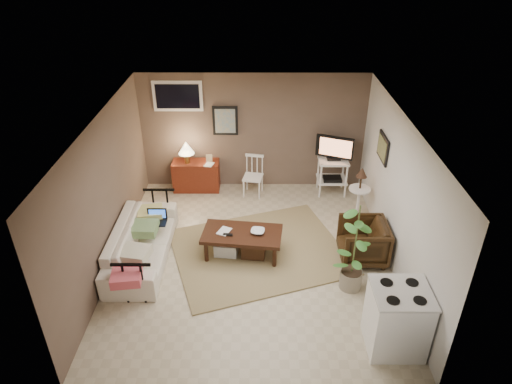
{
  "coord_description": "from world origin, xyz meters",
  "views": [
    {
      "loc": [
        0.1,
        -6.02,
        4.77
      ],
      "look_at": [
        0.07,
        0.35,
        1.06
      ],
      "focal_mm": 32.0,
      "sensor_mm": 36.0,
      "label": 1
    }
  ],
  "objects_px": {
    "potted_plant": "(355,245)",
    "stove": "(397,319)",
    "red_console": "(195,173)",
    "side_table": "(360,187)",
    "sofa": "(141,237)",
    "spindle_chair": "(253,177)",
    "coffee_table": "(242,242)",
    "tv_stand": "(333,164)",
    "armchair": "(363,240)"
  },
  "relations": [
    {
      "from": "side_table",
      "to": "coffee_table",
      "type": "bearing_deg",
      "value": -151.56
    },
    {
      "from": "tv_stand",
      "to": "side_table",
      "type": "xyz_separation_m",
      "value": [
        0.36,
        -0.94,
        -0.01
      ]
    },
    {
      "from": "sofa",
      "to": "side_table",
      "type": "relative_size",
      "value": 2.02
    },
    {
      "from": "tv_stand",
      "to": "potted_plant",
      "type": "bearing_deg",
      "value": -91.99
    },
    {
      "from": "tv_stand",
      "to": "stove",
      "type": "bearing_deg",
      "value": -86.27
    },
    {
      "from": "red_console",
      "to": "coffee_table",
      "type": "bearing_deg",
      "value": -65.38
    },
    {
      "from": "coffee_table",
      "to": "spindle_chair",
      "type": "bearing_deg",
      "value": 85.25
    },
    {
      "from": "sofa",
      "to": "red_console",
      "type": "height_order",
      "value": "red_console"
    },
    {
      "from": "coffee_table",
      "to": "tv_stand",
      "type": "height_order",
      "value": "tv_stand"
    },
    {
      "from": "coffee_table",
      "to": "side_table",
      "type": "xyz_separation_m",
      "value": [
        2.13,
        1.15,
        0.38
      ]
    },
    {
      "from": "coffee_table",
      "to": "stove",
      "type": "bearing_deg",
      "value": -42.9
    },
    {
      "from": "coffee_table",
      "to": "armchair",
      "type": "relative_size",
      "value": 1.79
    },
    {
      "from": "red_console",
      "to": "spindle_chair",
      "type": "xyz_separation_m",
      "value": [
        1.19,
        -0.2,
        0.01
      ]
    },
    {
      "from": "spindle_chair",
      "to": "stove",
      "type": "xyz_separation_m",
      "value": [
        1.86,
        -3.93,
        0.08
      ]
    },
    {
      "from": "tv_stand",
      "to": "sofa",
      "type": "bearing_deg",
      "value": -147.53
    },
    {
      "from": "stove",
      "to": "spindle_chair",
      "type": "bearing_deg",
      "value": 115.4
    },
    {
      "from": "coffee_table",
      "to": "sofa",
      "type": "xyz_separation_m",
      "value": [
        -1.63,
        -0.07,
        0.15
      ]
    },
    {
      "from": "side_table",
      "to": "armchair",
      "type": "relative_size",
      "value": 1.39
    },
    {
      "from": "red_console",
      "to": "armchair",
      "type": "relative_size",
      "value": 1.44
    },
    {
      "from": "side_table",
      "to": "armchair",
      "type": "height_order",
      "value": "side_table"
    },
    {
      "from": "red_console",
      "to": "stove",
      "type": "relative_size",
      "value": 1.16
    },
    {
      "from": "coffee_table",
      "to": "potted_plant",
      "type": "xyz_separation_m",
      "value": [
        1.67,
        -0.77,
        0.52
      ]
    },
    {
      "from": "stove",
      "to": "sofa",
      "type": "bearing_deg",
      "value": 153.61
    },
    {
      "from": "armchair",
      "to": "potted_plant",
      "type": "xyz_separation_m",
      "value": [
        -0.3,
        -0.69,
        0.41
      ]
    },
    {
      "from": "coffee_table",
      "to": "red_console",
      "type": "relative_size",
      "value": 1.24
    },
    {
      "from": "coffee_table",
      "to": "armchair",
      "type": "distance_m",
      "value": 1.98
    },
    {
      "from": "red_console",
      "to": "tv_stand",
      "type": "bearing_deg",
      "value": -2.79
    },
    {
      "from": "spindle_chair",
      "to": "armchair",
      "type": "relative_size",
      "value": 1.09
    },
    {
      "from": "stove",
      "to": "side_table",
      "type": "bearing_deg",
      "value": 88.17
    },
    {
      "from": "sofa",
      "to": "spindle_chair",
      "type": "height_order",
      "value": "sofa"
    },
    {
      "from": "red_console",
      "to": "stove",
      "type": "bearing_deg",
      "value": -53.44
    },
    {
      "from": "coffee_table",
      "to": "spindle_chair",
      "type": "height_order",
      "value": "spindle_chair"
    },
    {
      "from": "side_table",
      "to": "stove",
      "type": "relative_size",
      "value": 1.13
    },
    {
      "from": "side_table",
      "to": "stove",
      "type": "distance_m",
      "value": 3.05
    },
    {
      "from": "red_console",
      "to": "spindle_chair",
      "type": "height_order",
      "value": "red_console"
    },
    {
      "from": "armchair",
      "to": "stove",
      "type": "height_order",
      "value": "stove"
    },
    {
      "from": "side_table",
      "to": "tv_stand",
      "type": "bearing_deg",
      "value": 110.7
    },
    {
      "from": "coffee_table",
      "to": "spindle_chair",
      "type": "distance_m",
      "value": 2.05
    },
    {
      "from": "red_console",
      "to": "potted_plant",
      "type": "relative_size",
      "value": 0.74
    },
    {
      "from": "potted_plant",
      "to": "stove",
      "type": "distance_m",
      "value": 1.22
    },
    {
      "from": "sofa",
      "to": "stove",
      "type": "bearing_deg",
      "value": -116.39
    },
    {
      "from": "side_table",
      "to": "potted_plant",
      "type": "height_order",
      "value": "potted_plant"
    },
    {
      "from": "side_table",
      "to": "stove",
      "type": "height_order",
      "value": "side_table"
    },
    {
      "from": "red_console",
      "to": "side_table",
      "type": "distance_m",
      "value": 3.35
    },
    {
      "from": "potted_plant",
      "to": "spindle_chair",
      "type": "bearing_deg",
      "value": 118.19
    },
    {
      "from": "red_console",
      "to": "side_table",
      "type": "bearing_deg",
      "value": -18.89
    },
    {
      "from": "sofa",
      "to": "stove",
      "type": "xyz_separation_m",
      "value": [
        3.67,
        -1.82,
        0.05
      ]
    },
    {
      "from": "spindle_chair",
      "to": "stove",
      "type": "relative_size",
      "value": 0.88
    },
    {
      "from": "red_console",
      "to": "tv_stand",
      "type": "relative_size",
      "value": 0.88
    },
    {
      "from": "tv_stand",
      "to": "spindle_chair",
      "type": "bearing_deg",
      "value": -177.84
    }
  ]
}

